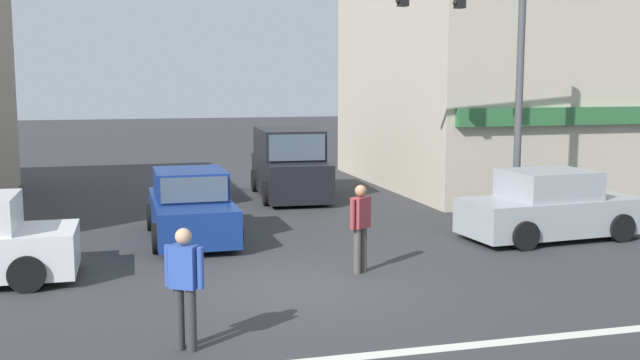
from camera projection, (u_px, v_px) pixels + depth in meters
ground_plane at (306, 286)px, 13.20m from camera, size 120.00×120.00×0.00m
lane_marking_stripe at (370, 355)px, 9.85m from camera, size 9.00×0.24×0.01m
building_right_corner at (521, 45)px, 26.12m from camera, size 10.25×10.53×9.62m
utility_pole_far_right at (523, 49)px, 22.59m from camera, size 1.40×0.22×8.77m
traffic_light_mast at (485, 56)px, 17.65m from camera, size 4.88×0.45×6.20m
sedan_crossing_center at (550, 208)px, 17.05m from camera, size 4.22×2.12×1.58m
sedan_parked_curbside at (191, 208)px, 17.04m from camera, size 1.89×4.10×1.58m
van_crossing_leftbound at (289, 165)px, 23.17m from camera, size 2.25×4.70×2.11m
pedestrian_mid_crossing at (184, 281)px, 9.93m from camera, size 0.49×0.38×1.67m
pedestrian_far_side at (360, 223)px, 13.98m from camera, size 0.49×0.38×1.67m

